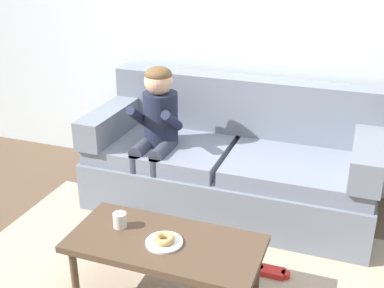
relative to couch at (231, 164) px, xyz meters
name	(u,v)px	position (x,y,z in m)	size (l,w,h in m)	color
ground	(185,263)	(-0.06, -0.85, -0.34)	(10.00, 10.00, 0.00)	brown
wall_back	(247,14)	(-0.06, 0.55, 1.06)	(8.00, 0.10, 2.80)	silver
area_rug	(171,287)	(-0.06, -1.10, -0.34)	(2.74, 1.91, 0.01)	tan
couch	(231,164)	(0.00, 0.00, 0.00)	(2.14, 0.90, 0.95)	slate
coffee_table	(165,247)	(-0.05, -1.17, 0.00)	(1.10, 0.52, 0.39)	#4C3828
person_child	(157,125)	(-0.52, -0.21, 0.33)	(0.34, 0.58, 1.10)	#1E2338
plate	(164,242)	(-0.05, -1.20, 0.05)	(0.21, 0.21, 0.01)	white
donut	(164,239)	(-0.05, -1.20, 0.07)	(0.12, 0.12, 0.04)	tan
mug	(120,220)	(-0.36, -1.13, 0.09)	(0.08, 0.08, 0.09)	silver
toy_controller	(272,273)	(0.50, -0.78, -0.32)	(0.23, 0.09, 0.05)	red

